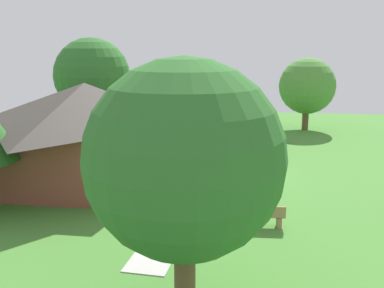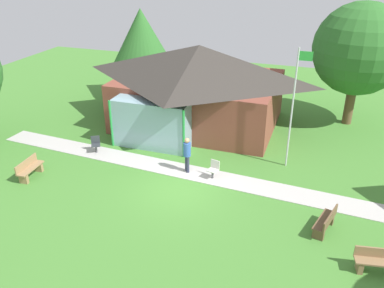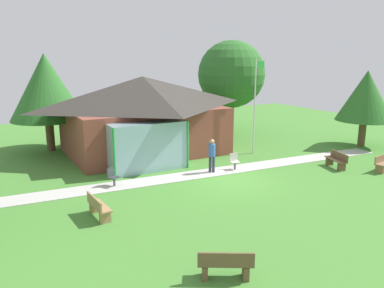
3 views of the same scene
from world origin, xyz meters
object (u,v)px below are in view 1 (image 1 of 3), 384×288
object	(u,v)px
bench_lawn_far_right	(280,137)
tree_far_east	(307,86)
bench_mid_left	(264,217)
bench_mid_right	(256,141)
tree_west_hedge	(184,160)
tree_east_hedge	(222,88)
flagpole	(180,101)
patio_chair_lawn_spare	(212,159)
visitor_on_path	(207,153)
patio_chair_west	(184,197)
pavilion	(89,129)
tree_behind_pavilion_right	(92,76)

from	to	relation	value
bench_lawn_far_right	tree_far_east	size ratio (longest dim) A/B	0.28
bench_mid_left	bench_mid_right	world-z (taller)	same
tree_west_hedge	tree_east_hedge	bearing A→B (deg)	2.27
bench_lawn_far_right	flagpole	bearing A→B (deg)	-69.66
patio_chair_lawn_spare	visitor_on_path	distance (m)	1.45
patio_chair_west	visitor_on_path	xyz separation A→B (m)	(5.06, -0.39, 0.61)
patio_chair_lawn_spare	tree_far_east	distance (m)	13.58
pavilion	flagpole	size ratio (longest dim) A/B	1.74
pavilion	patio_chair_lawn_spare	bearing A→B (deg)	-65.15
bench_mid_right	tree_far_east	distance (m)	8.35
pavilion	patio_chair_west	distance (m)	6.72
bench_mid_left	patio_chair_lawn_spare	distance (m)	8.33
pavilion	tree_west_hedge	world-z (taller)	tree_west_hedge
bench_mid_left	tree_east_hedge	xyz separation A→B (m)	(18.24, 2.90, 2.90)
tree_behind_pavilion_right	flagpole	bearing A→B (deg)	-112.94
patio_chair_lawn_spare	bench_mid_left	bearing A→B (deg)	33.36
pavilion	tree_east_hedge	bearing A→B (deg)	-22.83
flagpole	tree_behind_pavilion_right	world-z (taller)	tree_behind_pavilion_right
patio_chair_lawn_spare	visitor_on_path	size ratio (longest dim) A/B	0.49
visitor_on_path	bench_lawn_far_right	bearing A→B (deg)	-157.12
pavilion	visitor_on_path	xyz separation A→B (m)	(1.37, -5.65, -1.38)
tree_far_east	tree_east_hedge	distance (m)	6.61
bench_lawn_far_right	tree_east_hedge	world-z (taller)	tree_east_hedge
flagpole	tree_far_east	bearing A→B (deg)	-43.91
patio_chair_lawn_spare	tree_east_hedge	bearing A→B (deg)	-162.98
flagpole	tree_west_hedge	xyz separation A→B (m)	(-16.34, -2.88, 0.68)
bench_mid_left	tree_behind_pavilion_right	bearing A→B (deg)	126.19
patio_chair_west	tree_west_hedge	size ratio (longest dim) A/B	0.14
bench_lawn_far_right	patio_chair_west	size ratio (longest dim) A/B	1.81
pavilion	tree_west_hedge	distance (m)	12.52
bench_mid_right	tree_east_hedge	bearing A→B (deg)	-47.84
bench_mid_left	tree_east_hedge	world-z (taller)	tree_east_hedge
patio_chair_west	tree_east_hedge	size ratio (longest dim) A/B	0.17
patio_chair_west	tree_west_hedge	xyz separation A→B (m)	(-6.98, -1.15, 3.39)
patio_chair_lawn_spare	tree_behind_pavilion_right	distance (m)	11.17
bench_lawn_far_right	bench_mid_right	bearing A→B (deg)	-53.59
bench_mid_right	visitor_on_path	xyz separation A→B (m)	(-6.24, 2.48, 0.62)
patio_chair_west	flagpole	bearing A→B (deg)	159.37
pavilion	tree_east_hedge	world-z (taller)	tree_east_hedge
flagpole	tree_east_hedge	size ratio (longest dim) A/B	1.15
pavilion	bench_mid_right	size ratio (longest dim) A/B	6.30
tree_west_hedge	pavilion	bearing A→B (deg)	31.03
flagpole	bench_mid_right	xyz separation A→B (m)	(1.94, -4.60, -2.72)
flagpole	bench_mid_right	bearing A→B (deg)	-67.17
bench_lawn_far_right	tree_far_east	bearing A→B (deg)	146.79
tree_east_hedge	bench_lawn_far_right	bearing A→B (deg)	-131.06
visitor_on_path	tree_east_hedge	distance (m)	11.86
bench_mid_left	patio_chair_west	world-z (taller)	patio_chair_west
patio_chair_west	tree_far_east	distance (m)	19.52
bench_mid_right	patio_chair_lawn_spare	bearing A→B (deg)	80.66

